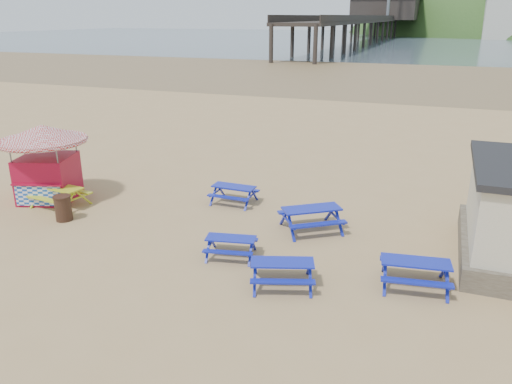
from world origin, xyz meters
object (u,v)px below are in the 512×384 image
at_px(picnic_table_yellow, 60,196).
at_px(ice_cream_kiosk, 45,153).
at_px(picnic_table_blue_a, 234,194).
at_px(litter_bin, 63,208).

relative_size(picnic_table_yellow, ice_cream_kiosk, 0.49).
bearing_deg(picnic_table_yellow, picnic_table_blue_a, 31.03).
distance_m(picnic_table_yellow, ice_cream_kiosk, 1.92).
bearing_deg(litter_bin, picnic_table_blue_a, 36.69).
height_order(picnic_table_yellow, ice_cream_kiosk, ice_cream_kiosk).
xyz_separation_m(picnic_table_blue_a, litter_bin, (-5.28, -3.94, 0.12)).
bearing_deg(litter_bin, ice_cream_kiosk, 141.81).
bearing_deg(ice_cream_kiosk, picnic_table_blue_a, -0.46).
relative_size(ice_cream_kiosk, litter_bin, 4.60).
relative_size(picnic_table_blue_a, ice_cream_kiosk, 0.40).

